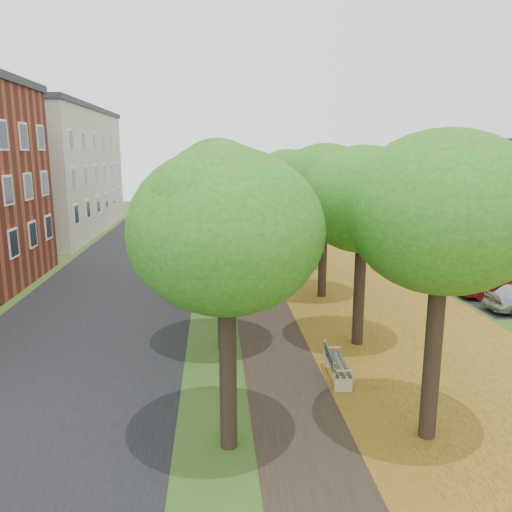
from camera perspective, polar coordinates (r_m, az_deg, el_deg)
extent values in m
plane|color=#2D4C19|center=(12.79, 7.44, -20.23)|extent=(120.00, 120.00, 0.00)
cube|color=black|center=(26.93, -15.49, -3.12)|extent=(8.00, 70.00, 0.01)
cube|color=black|center=(26.56, 0.64, -2.88)|extent=(3.20, 70.00, 0.01)
cube|color=#B47921|center=(27.48, 11.08, -2.60)|extent=(7.50, 70.00, 0.01)
cube|color=black|center=(31.72, 25.53, -1.62)|extent=(9.00, 16.00, 0.01)
cylinder|color=black|center=(11.65, -3.22, -13.04)|extent=(0.40, 0.40, 3.75)
ellipsoid|color=#226515|center=(10.69, -3.43, 3.16)|extent=(4.35, 4.35, 3.70)
cylinder|color=black|center=(17.28, -3.80, -4.63)|extent=(0.40, 0.40, 3.75)
ellipsoid|color=#226515|center=(16.65, -3.96, 6.29)|extent=(4.35, 4.35, 3.70)
cylinder|color=black|center=(23.09, -4.09, -0.40)|extent=(0.40, 0.40, 3.75)
ellipsoid|color=#226515|center=(22.62, -4.21, 7.77)|extent=(4.35, 4.35, 3.70)
cylinder|color=black|center=(28.98, -4.26, 2.12)|extent=(0.40, 0.40, 3.75)
ellipsoid|color=#226515|center=(28.61, -4.36, 8.63)|extent=(4.35, 4.35, 3.70)
cylinder|color=black|center=(34.91, -4.37, 3.79)|extent=(0.40, 0.40, 3.75)
ellipsoid|color=#226515|center=(34.60, -4.45, 9.19)|extent=(4.35, 4.35, 3.70)
cylinder|color=black|center=(40.86, -4.45, 4.97)|extent=(0.40, 0.40, 3.75)
ellipsoid|color=#226515|center=(40.60, -4.52, 9.59)|extent=(4.35, 4.35, 3.70)
cylinder|color=black|center=(12.70, 19.46, -11.56)|extent=(0.40, 0.40, 3.75)
ellipsoid|color=#226515|center=(11.82, 20.56, 3.26)|extent=(4.35, 4.35, 3.70)
cylinder|color=black|center=(18.00, 11.70, -4.18)|extent=(0.40, 0.40, 3.75)
ellipsoid|color=#226515|center=(17.39, 12.16, 6.29)|extent=(4.35, 4.35, 3.70)
cylinder|color=black|center=(23.64, 7.63, -0.19)|extent=(0.40, 0.40, 3.75)
ellipsoid|color=#226515|center=(23.18, 7.85, 7.79)|extent=(4.35, 4.35, 3.70)
cylinder|color=black|center=(29.42, 5.14, 2.26)|extent=(0.40, 0.40, 3.75)
ellipsoid|color=#226515|center=(29.05, 5.26, 8.66)|extent=(4.35, 4.35, 3.70)
cylinder|color=black|center=(35.27, 3.47, 3.89)|extent=(0.40, 0.40, 3.75)
ellipsoid|color=#226515|center=(34.97, 3.54, 9.23)|extent=(4.35, 4.35, 3.70)
cylinder|color=black|center=(41.17, 2.27, 5.05)|extent=(0.40, 0.40, 3.75)
ellipsoid|color=#226515|center=(40.91, 2.31, 9.63)|extent=(4.35, 4.35, 3.70)
cube|color=beige|center=(45.96, -23.55, 8.71)|extent=(10.00, 20.00, 10.00)
cube|color=#2D2D33|center=(46.06, -24.11, 15.17)|extent=(10.30, 20.30, 0.40)
cube|color=#28322A|center=(15.62, 9.34, -12.11)|extent=(0.58, 1.90, 0.04)
cube|color=#28322A|center=(15.46, 8.37, -11.20)|extent=(0.14, 1.88, 0.27)
cube|color=silver|center=(14.96, 9.94, -14.25)|extent=(0.52, 0.09, 0.47)
cube|color=silver|center=(16.48, 8.74, -11.66)|extent=(0.52, 0.09, 0.47)
cube|color=silver|center=(14.78, 10.00, -12.78)|extent=(0.47, 0.09, 0.04)
cube|color=silver|center=(16.32, 8.79, -10.30)|extent=(0.47, 0.09, 0.04)
imported|color=maroon|center=(26.17, 26.32, -2.86)|extent=(4.15, 1.62, 1.35)
imported|color=#2F2F33|center=(31.53, 20.54, 0.00)|extent=(5.15, 3.46, 1.39)
imported|color=silver|center=(35.22, 18.37, 1.21)|extent=(4.83, 3.24, 1.23)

